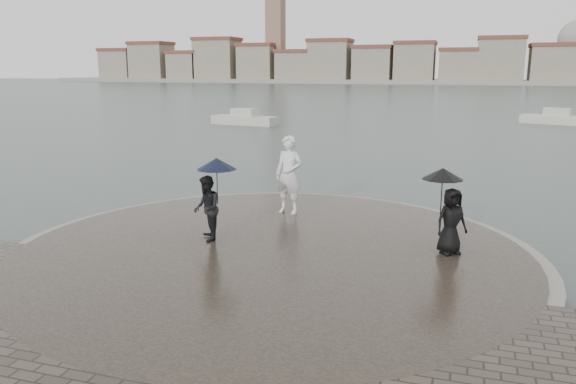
% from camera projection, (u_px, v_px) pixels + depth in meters
% --- Properties ---
extents(ground, '(400.00, 400.00, 0.00)m').
position_uv_depth(ground, '(205.00, 327.00, 9.98)').
color(ground, '#2B3835').
rests_on(ground, ground).
extents(kerb_ring, '(12.50, 12.50, 0.32)m').
position_uv_depth(kerb_ring, '(271.00, 257.00, 13.20)').
color(kerb_ring, gray).
rests_on(kerb_ring, ground).
extents(quay_tip, '(11.90, 11.90, 0.36)m').
position_uv_depth(quay_tip, '(271.00, 256.00, 13.19)').
color(quay_tip, '#2D261E').
rests_on(quay_tip, ground).
extents(statue, '(0.90, 0.67, 2.26)m').
position_uv_depth(statue, '(289.00, 175.00, 16.18)').
color(statue, white).
rests_on(statue, quay_tip).
extents(visitor_left, '(1.20, 1.08, 2.04)m').
position_uv_depth(visitor_left, '(209.00, 197.00, 13.60)').
color(visitor_left, black).
rests_on(visitor_left, quay_tip).
extents(visitor_right, '(1.17, 0.98, 1.95)m').
position_uv_depth(visitor_right, '(449.00, 207.00, 12.65)').
color(visitor_right, black).
rests_on(visitor_right, quay_tip).
extents(far_skyline, '(260.00, 20.00, 37.00)m').
position_uv_depth(far_skyline, '(435.00, 64.00, 159.94)').
color(far_skyline, gray).
rests_on(far_skyline, ground).
extents(boats, '(42.83, 11.13, 1.50)m').
position_uv_depth(boats, '(518.00, 122.00, 43.95)').
color(boats, beige).
rests_on(boats, ground).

